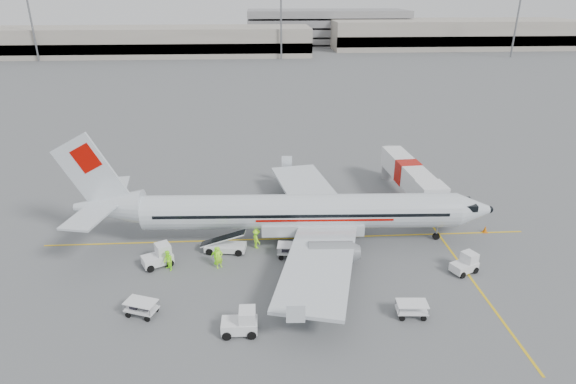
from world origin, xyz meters
The scene contains 26 objects.
ground centered at (0.00, 0.00, 0.00)m, with size 360.00×360.00×0.00m, color #56595B.
stripe_lead centered at (0.00, 0.00, 0.01)m, with size 44.00×0.20×0.01m, color yellow.
stripe_cross centered at (14.00, -8.00, 0.01)m, with size 0.20×20.00×0.01m, color yellow.
terminal_west centered at (-40.00, 130.00, 4.50)m, with size 110.00×22.00×9.00m, color gray, non-canonical shape.
terminal_east centered at (70.00, 145.00, 5.00)m, with size 90.00×26.00×10.00m, color gray, non-canonical shape.
parking_garage centered at (25.00, 160.00, 7.00)m, with size 62.00×24.00×14.00m, color slate, non-canonical shape.
treeline centered at (0.00, 175.00, 3.00)m, with size 300.00×3.00×6.00m, color black, non-canonical shape.
mast_west centered at (-70.00, 118.00, 11.00)m, with size 3.20×1.20×22.00m, color slate, non-canonical shape.
mast_center centered at (5.00, 118.00, 11.00)m, with size 3.20×1.20×22.00m, color slate, non-canonical shape.
mast_east centered at (80.00, 118.00, 11.00)m, with size 3.20×1.20×22.00m, color slate, non-canonical shape.
aircraft centered at (1.01, -0.51, 5.06)m, with size 36.70×28.77×10.12m, color silver, non-canonical shape.
jet_bridge centered at (13.32, 8.53, 2.05)m, with size 2.93×15.65×4.11m, color white, non-canonical shape.
belt_loader centered at (-5.71, -2.00, 1.27)m, with size 4.69×1.76×2.54m, color white, non-canonical shape.
tug_fore centered at (13.72, -6.51, 0.83)m, with size 2.14×1.23×1.66m, color white, non-canonical shape.
tug_mid centered at (-4.15, -12.85, 0.92)m, with size 2.39×1.37×1.84m, color white, non-canonical shape.
tug_aft centered at (-11.18, -3.97, 0.93)m, with size 2.40×1.37×1.85m, color white, non-canonical shape.
cart_loaded_a centered at (-0.07, -3.26, 0.60)m, with size 2.29×1.35×1.19m, color white, non-canonical shape.
cart_loaded_b centered at (-11.08, -10.50, 0.57)m, with size 2.18×1.29×1.14m, color white, non-canonical shape.
cart_empty_a centered at (2.47, -5.38, 0.56)m, with size 2.14×1.27×1.12m, color white, non-canonical shape.
cart_empty_b centered at (7.82, -11.80, 0.56)m, with size 2.13×1.26×1.11m, color white, non-canonical shape.
cone_nose centered at (18.48, 0.07, 0.35)m, with size 0.43×0.43×0.71m, color orange.
cone_port centered at (3.20, 10.69, 0.27)m, with size 0.33×0.33×0.55m, color orange.
crew_a centered at (-6.07, -4.59, 0.95)m, with size 0.70×0.46×1.91m, color #9FFF20.
crew_b centered at (-10.16, -4.73, 0.88)m, with size 0.86×0.67×1.76m, color #9FFF20.
crew_c centered at (-3.00, -1.50, 0.90)m, with size 1.17×0.67×1.81m, color #9FFF20.
crew_d centered at (-6.33, -4.03, 0.80)m, with size 0.94×0.39×1.61m, color #9FFF20.
Camera 1 is at (-2.51, -38.87, 21.36)m, focal length 30.00 mm.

